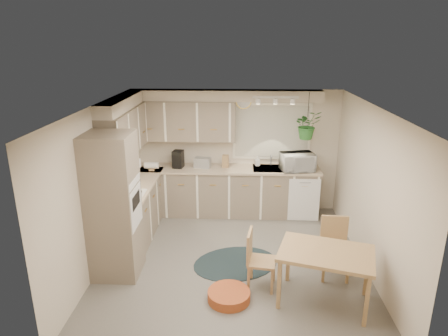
# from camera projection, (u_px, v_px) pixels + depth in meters

# --- Properties ---
(floor) EXTENTS (4.20, 4.20, 0.00)m
(floor) POSITION_uv_depth(u_px,v_px,m) (233.00, 261.00, 6.21)
(floor) COLOR #66625A
(floor) RESTS_ON ground
(ceiling) EXTENTS (4.20, 4.20, 0.00)m
(ceiling) POSITION_uv_depth(u_px,v_px,m) (234.00, 107.00, 5.47)
(ceiling) COLOR white
(ceiling) RESTS_ON wall_back
(wall_back) EXTENTS (4.00, 0.04, 2.40)m
(wall_back) POSITION_uv_depth(u_px,v_px,m) (235.00, 151.00, 7.84)
(wall_back) COLOR beige
(wall_back) RESTS_ON floor
(wall_front) EXTENTS (4.00, 0.04, 2.40)m
(wall_front) POSITION_uv_depth(u_px,v_px,m) (229.00, 266.00, 3.85)
(wall_front) COLOR beige
(wall_front) RESTS_ON floor
(wall_left) EXTENTS (0.04, 4.20, 2.40)m
(wall_left) POSITION_uv_depth(u_px,v_px,m) (99.00, 187.00, 5.92)
(wall_left) COLOR beige
(wall_left) RESTS_ON floor
(wall_right) EXTENTS (0.04, 4.20, 2.40)m
(wall_right) POSITION_uv_depth(u_px,v_px,m) (371.00, 191.00, 5.77)
(wall_right) COLOR beige
(wall_right) RESTS_ON floor
(base_cab_left) EXTENTS (0.60, 1.85, 0.90)m
(base_cab_left) POSITION_uv_depth(u_px,v_px,m) (137.00, 210.00, 6.97)
(base_cab_left) COLOR gray
(base_cab_left) RESTS_ON floor
(base_cab_back) EXTENTS (3.60, 0.60, 0.90)m
(base_cab_back) POSITION_uv_depth(u_px,v_px,m) (224.00, 192.00, 7.79)
(base_cab_back) COLOR gray
(base_cab_back) RESTS_ON floor
(counter_left) EXTENTS (0.64, 1.89, 0.04)m
(counter_left) POSITION_uv_depth(u_px,v_px,m) (135.00, 184.00, 6.83)
(counter_left) COLOR tan
(counter_left) RESTS_ON base_cab_left
(counter_back) EXTENTS (3.64, 0.64, 0.04)m
(counter_back) POSITION_uv_depth(u_px,v_px,m) (224.00, 169.00, 7.64)
(counter_back) COLOR tan
(counter_back) RESTS_ON base_cab_back
(oven_stack) EXTENTS (0.65, 0.65, 2.10)m
(oven_stack) POSITION_uv_depth(u_px,v_px,m) (113.00, 207.00, 5.60)
(oven_stack) COLOR gray
(oven_stack) RESTS_ON floor
(wall_oven_face) EXTENTS (0.02, 0.56, 0.58)m
(wall_oven_face) POSITION_uv_depth(u_px,v_px,m) (136.00, 207.00, 5.59)
(wall_oven_face) COLOR silver
(wall_oven_face) RESTS_ON oven_stack
(upper_cab_left) EXTENTS (0.35, 2.00, 0.75)m
(upper_cab_left) POSITION_uv_depth(u_px,v_px,m) (126.00, 131.00, 6.67)
(upper_cab_left) COLOR gray
(upper_cab_left) RESTS_ON wall_left
(upper_cab_back) EXTENTS (2.00, 0.35, 0.75)m
(upper_cab_back) POSITION_uv_depth(u_px,v_px,m) (182.00, 121.00, 7.52)
(upper_cab_back) COLOR gray
(upper_cab_back) RESTS_ON wall_back
(soffit_left) EXTENTS (0.30, 2.00, 0.20)m
(soffit_left) POSITION_uv_depth(u_px,v_px,m) (122.00, 103.00, 6.53)
(soffit_left) COLOR beige
(soffit_left) RESTS_ON wall_left
(soffit_back) EXTENTS (3.60, 0.30, 0.20)m
(soffit_back) POSITION_uv_depth(u_px,v_px,m) (225.00, 95.00, 7.37)
(soffit_back) COLOR beige
(soffit_back) RESTS_ON wall_back
(cooktop) EXTENTS (0.52, 0.58, 0.02)m
(cooktop) POSITION_uv_depth(u_px,v_px,m) (127.00, 196.00, 6.27)
(cooktop) COLOR silver
(cooktop) RESTS_ON counter_left
(range_hood) EXTENTS (0.40, 0.60, 0.14)m
(range_hood) POSITION_uv_depth(u_px,v_px,m) (123.00, 168.00, 6.13)
(range_hood) COLOR silver
(range_hood) RESTS_ON upper_cab_left
(window_blinds) EXTENTS (1.40, 0.02, 1.00)m
(window_blinds) POSITION_uv_depth(u_px,v_px,m) (272.00, 132.00, 7.66)
(window_blinds) COLOR beige
(window_blinds) RESTS_ON wall_back
(window_frame) EXTENTS (1.50, 0.02, 1.10)m
(window_frame) POSITION_uv_depth(u_px,v_px,m) (272.00, 131.00, 7.67)
(window_frame) COLOR silver
(window_frame) RESTS_ON wall_back
(sink) EXTENTS (0.70, 0.48, 0.10)m
(sink) POSITION_uv_depth(u_px,v_px,m) (271.00, 170.00, 7.62)
(sink) COLOR #A5A8AC
(sink) RESTS_ON counter_back
(dishwasher_front) EXTENTS (0.58, 0.02, 0.83)m
(dishwasher_front) POSITION_uv_depth(u_px,v_px,m) (304.00, 200.00, 7.45)
(dishwasher_front) COLOR silver
(dishwasher_front) RESTS_ON base_cab_back
(track_light_bar) EXTENTS (0.80, 0.04, 0.04)m
(track_light_bar) POSITION_uv_depth(u_px,v_px,m) (275.00, 97.00, 6.94)
(track_light_bar) COLOR silver
(track_light_bar) RESTS_ON ceiling
(wall_clock) EXTENTS (0.30, 0.03, 0.30)m
(wall_clock) POSITION_uv_depth(u_px,v_px,m) (244.00, 101.00, 7.50)
(wall_clock) COLOR gold
(wall_clock) RESTS_ON wall_back
(dining_table) EXTENTS (1.34, 1.08, 0.73)m
(dining_table) POSITION_uv_depth(u_px,v_px,m) (324.00, 277.00, 5.15)
(dining_table) COLOR tan
(dining_table) RESTS_ON floor
(chair_left) EXTENTS (0.44, 0.44, 0.83)m
(chair_left) POSITION_uv_depth(u_px,v_px,m) (262.00, 260.00, 5.45)
(chair_left) COLOR tan
(chair_left) RESTS_ON floor
(chair_back) EXTENTS (0.43, 0.43, 0.87)m
(chair_back) POSITION_uv_depth(u_px,v_px,m) (335.00, 249.00, 5.69)
(chair_back) COLOR tan
(chair_back) RESTS_ON floor
(braided_rug) EXTENTS (1.57, 1.38, 0.01)m
(braided_rug) POSITION_uv_depth(u_px,v_px,m) (236.00, 263.00, 6.14)
(braided_rug) COLOR black
(braided_rug) RESTS_ON floor
(pet_bed) EXTENTS (0.72, 0.72, 0.13)m
(pet_bed) POSITION_uv_depth(u_px,v_px,m) (229.00, 296.00, 5.26)
(pet_bed) COLOR #AE3A22
(pet_bed) RESTS_ON floor
(microwave) EXTENTS (0.66, 0.46, 0.41)m
(microwave) POSITION_uv_depth(u_px,v_px,m) (297.00, 160.00, 7.43)
(microwave) COLOR silver
(microwave) RESTS_ON counter_back
(soap_bottle) EXTENTS (0.13, 0.21, 0.09)m
(soap_bottle) POSITION_uv_depth(u_px,v_px,m) (257.00, 164.00, 7.75)
(soap_bottle) COLOR silver
(soap_bottle) RESTS_ON counter_back
(hanging_plant) EXTENTS (0.59, 0.63, 0.41)m
(hanging_plant) POSITION_uv_depth(u_px,v_px,m) (307.00, 128.00, 7.24)
(hanging_plant) COLOR #2A6629
(hanging_plant) RESTS_ON ceiling
(coffee_maker) EXTENTS (0.21, 0.25, 0.33)m
(coffee_maker) POSITION_uv_depth(u_px,v_px,m) (178.00, 159.00, 7.63)
(coffee_maker) COLOR black
(coffee_maker) RESTS_ON counter_back
(toaster) EXTENTS (0.34, 0.23, 0.19)m
(toaster) POSITION_uv_depth(u_px,v_px,m) (203.00, 163.00, 7.65)
(toaster) COLOR #A5A8AC
(toaster) RESTS_ON counter_back
(knife_block) EXTENTS (0.13, 0.13, 0.24)m
(knife_block) POSITION_uv_depth(u_px,v_px,m) (225.00, 161.00, 7.65)
(knife_block) COLOR tan
(knife_block) RESTS_ON counter_back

